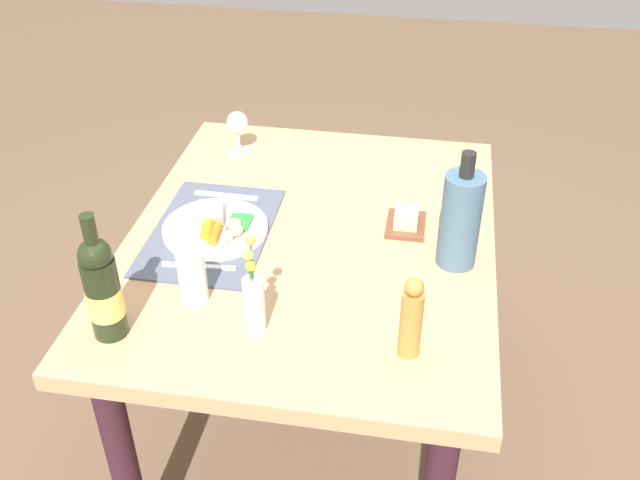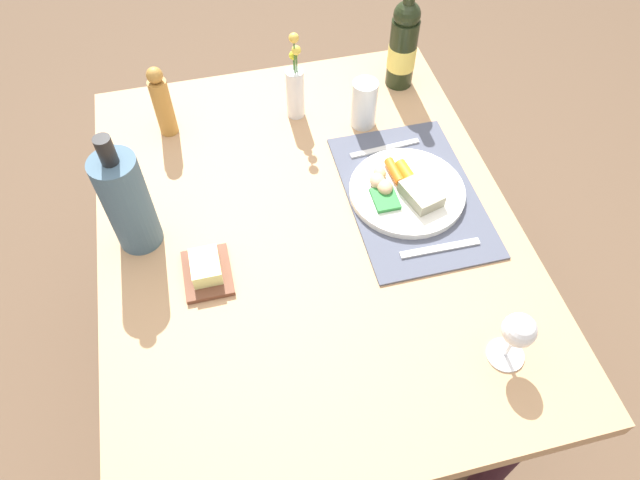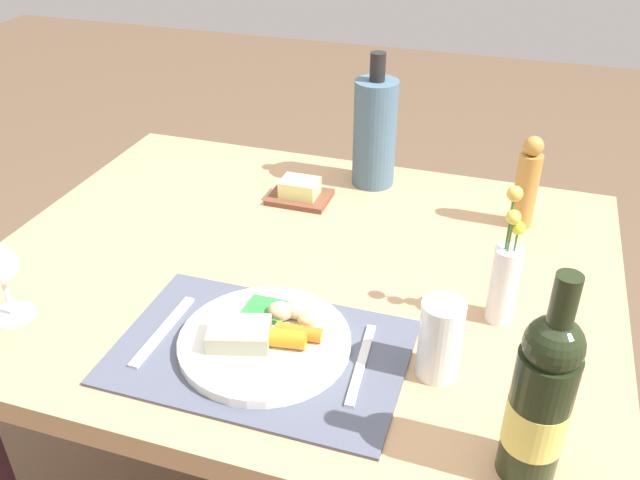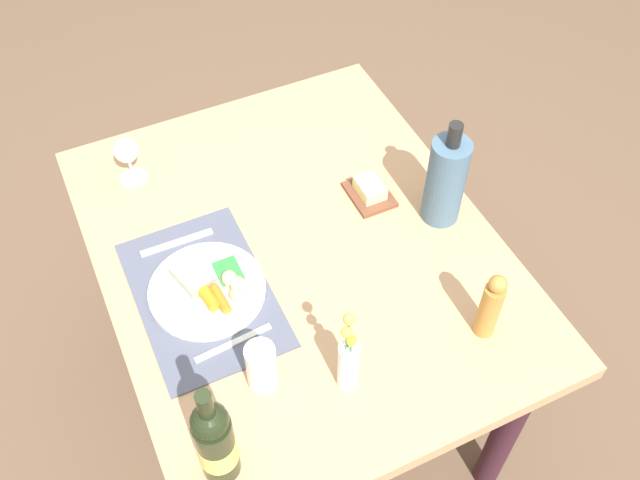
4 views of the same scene
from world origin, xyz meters
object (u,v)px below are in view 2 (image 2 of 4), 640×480
(butter_dish, at_px, (207,270))
(water_tumbler, at_px, (364,106))
(knife, at_px, (385,148))
(flower_vase, at_px, (295,88))
(cooler_bottle, at_px, (127,202))
(pepper_mill, at_px, (162,103))
(wine_bottle, at_px, (403,45))
(dining_table, at_px, (309,251))
(wine_glass, at_px, (518,332))
(fork, at_px, (440,248))
(dinner_plate, at_px, (406,190))

(butter_dish, distance_m, water_tumbler, 0.59)
(knife, height_order, flower_vase, flower_vase)
(cooler_bottle, xyz_separation_m, pepper_mill, (0.34, -0.09, -0.03))
(flower_vase, bearing_deg, wine_bottle, -78.60)
(butter_dish, height_order, water_tumbler, water_tumbler)
(dining_table, relative_size, knife, 6.43)
(wine_glass, height_order, cooler_bottle, cooler_bottle)
(dining_table, bearing_deg, fork, -117.36)
(dining_table, height_order, cooler_bottle, cooler_bottle)
(dinner_plate, height_order, flower_vase, flower_vase)
(dining_table, relative_size, cooler_bottle, 3.89)
(dining_table, relative_size, flower_vase, 4.74)
(wine_glass, distance_m, pepper_mill, 0.98)
(water_tumbler, distance_m, wine_bottle, 0.21)
(knife, xyz_separation_m, water_tumbler, (0.11, 0.03, 0.05))
(dinner_plate, bearing_deg, wine_glass, -172.65)
(wine_glass, xyz_separation_m, water_tumbler, (0.70, 0.08, -0.04))
(dinner_plate, relative_size, pepper_mill, 1.39)
(cooler_bottle, xyz_separation_m, butter_dish, (-0.13, -0.13, -0.11))
(wine_glass, height_order, pepper_mill, pepper_mill)
(dinner_plate, relative_size, flower_vase, 1.10)
(pepper_mill, bearing_deg, knife, -111.14)
(knife, xyz_separation_m, butter_dish, (-0.27, 0.48, 0.01))
(butter_dish, bearing_deg, wine_glass, -121.07)
(dining_table, distance_m, fork, 0.32)
(dining_table, xyz_separation_m, flower_vase, (0.37, -0.05, 0.19))
(butter_dish, bearing_deg, water_tumbler, -50.18)
(wine_bottle, xyz_separation_m, flower_vase, (-0.06, 0.30, -0.04))
(fork, height_order, wine_glass, wine_glass)
(pepper_mill, distance_m, flower_vase, 0.33)
(wine_glass, xyz_separation_m, flower_vase, (0.77, 0.24, -0.01))
(dinner_plate, distance_m, fork, 0.17)
(dining_table, height_order, wine_bottle, wine_bottle)
(dinner_plate, distance_m, wine_glass, 0.44)
(fork, height_order, water_tumbler, water_tumbler)
(dinner_plate, bearing_deg, knife, 0.48)
(water_tumbler, bearing_deg, knife, -167.15)
(dinner_plate, height_order, wine_glass, wine_glass)
(fork, xyz_separation_m, butter_dish, (0.06, 0.50, 0.01))
(butter_dish, bearing_deg, fork, -96.51)
(dinner_plate, distance_m, water_tumbler, 0.27)
(fork, bearing_deg, flower_vase, 23.38)
(dining_table, relative_size, water_tumbler, 9.07)
(dinner_plate, distance_m, pepper_mill, 0.63)
(wine_glass, relative_size, pepper_mill, 0.69)
(water_tumbler, height_order, wine_bottle, wine_bottle)
(fork, distance_m, flower_vase, 0.56)
(knife, bearing_deg, dining_table, 123.95)
(cooler_bottle, bearing_deg, dining_table, -98.11)
(knife, distance_m, flower_vase, 0.27)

